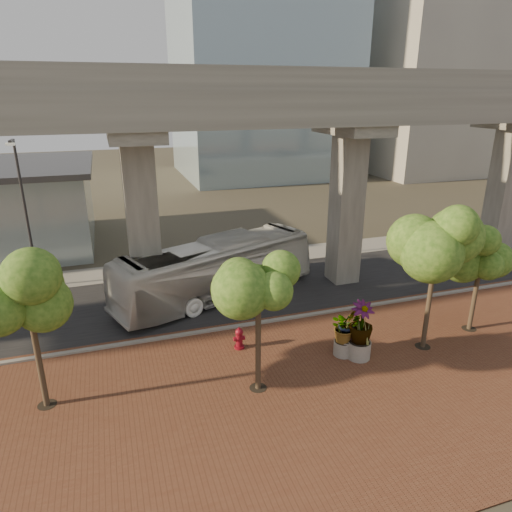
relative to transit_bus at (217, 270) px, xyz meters
name	(u,v)px	position (x,y,z in m)	size (l,w,h in m)	color
ground	(263,306)	(2.14, -1.89, -1.71)	(160.00, 160.00, 0.00)	#3E3A2D
brick_plaza	(327,388)	(2.14, -9.89, -1.68)	(70.00, 13.00, 0.06)	brown
asphalt_road	(252,292)	(2.14, 0.11, -1.69)	(90.00, 8.00, 0.04)	black
curb_strip	(275,321)	(2.14, -3.89, -1.63)	(70.00, 0.25, 0.16)	gray
far_sidewalk	(228,261)	(2.14, 5.61, -1.68)	(90.00, 3.00, 0.06)	gray
transit_viaduct	(251,170)	(2.14, 0.11, 5.58)	(72.00, 5.60, 12.40)	gray
midrise_block	(433,87)	(40.14, 34.11, 10.29)	(18.00, 16.00, 24.00)	#AAA699
transit_bus	(217,270)	(0.00, 0.00, 0.00)	(2.88, 12.27, 3.42)	silver
fire_hydrant	(239,338)	(-0.38, -5.85, -1.14)	(0.53, 0.47, 1.05)	maroon
planter_front	(345,329)	(3.92, -7.85, -0.35)	(1.94, 1.94, 2.14)	#ADA89C
planter_right	(361,325)	(4.47, -8.28, -0.02)	(2.52, 2.52, 2.69)	gray
planter_left	(348,326)	(4.11, -7.84, -0.22)	(2.14, 2.14, 2.35)	#9A958B
street_tree_far_west	(26,294)	(-8.47, -7.51, 2.98)	(3.55, 3.55, 6.27)	#493829
street_tree_near_west	(258,282)	(-0.51, -9.01, 2.97)	(3.33, 3.33, 6.15)	#493829
street_tree_near_east	(438,236)	(7.81, -8.41, 3.76)	(4.00, 4.00, 7.26)	#493829
street_tree_far_east	(483,252)	(11.10, -7.72, 2.44)	(3.33, 3.33, 5.63)	#493829
streetlamp_west	(24,205)	(-10.06, 4.79, 3.44)	(0.44, 1.28, 8.82)	#323237
streetlamp_east	(335,198)	(9.72, 4.59, 2.53)	(0.36, 1.05, 7.25)	#303136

